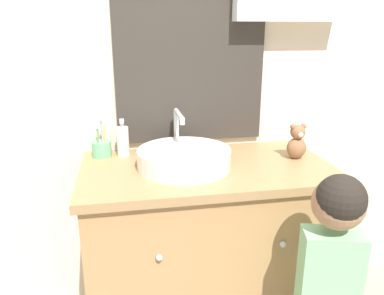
{
  "coord_description": "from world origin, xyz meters",
  "views": [
    {
      "loc": [
        -0.33,
        -1.13,
        1.38
      ],
      "look_at": [
        -0.07,
        0.26,
        0.94
      ],
      "focal_mm": 35.0,
      "sensor_mm": 36.0,
      "label": 1
    }
  ],
  "objects_px": {
    "child_figure": "(329,276)",
    "teddy_bear": "(297,142)",
    "sink_basin": "(184,157)",
    "soap_dispenser": "(123,141)",
    "toothbrush_holder": "(102,147)"
  },
  "relations": [
    {
      "from": "sink_basin",
      "to": "teddy_bear",
      "type": "xyz_separation_m",
      "value": [
        0.51,
        0.02,
        0.03
      ]
    },
    {
      "from": "sink_basin",
      "to": "toothbrush_holder",
      "type": "height_order",
      "value": "sink_basin"
    },
    {
      "from": "teddy_bear",
      "to": "child_figure",
      "type": "bearing_deg",
      "value": -100.23
    },
    {
      "from": "soap_dispenser",
      "to": "teddy_bear",
      "type": "relative_size",
      "value": 1.07
    },
    {
      "from": "sink_basin",
      "to": "teddy_bear",
      "type": "height_order",
      "value": "sink_basin"
    },
    {
      "from": "sink_basin",
      "to": "child_figure",
      "type": "relative_size",
      "value": 0.45
    },
    {
      "from": "child_figure",
      "to": "teddy_bear",
      "type": "height_order",
      "value": "teddy_bear"
    },
    {
      "from": "soap_dispenser",
      "to": "teddy_bear",
      "type": "bearing_deg",
      "value": -13.67
    },
    {
      "from": "toothbrush_holder",
      "to": "teddy_bear",
      "type": "bearing_deg",
      "value": -12.16
    },
    {
      "from": "soap_dispenser",
      "to": "child_figure",
      "type": "distance_m",
      "value": 1.0
    },
    {
      "from": "toothbrush_holder",
      "to": "child_figure",
      "type": "xyz_separation_m",
      "value": [
        0.76,
        -0.68,
        -0.29
      ]
    },
    {
      "from": "toothbrush_holder",
      "to": "teddy_bear",
      "type": "xyz_separation_m",
      "value": [
        0.85,
        -0.18,
        0.03
      ]
    },
    {
      "from": "toothbrush_holder",
      "to": "teddy_bear",
      "type": "relative_size",
      "value": 1.22
    },
    {
      "from": "sink_basin",
      "to": "soap_dispenser",
      "type": "bearing_deg",
      "value": 140.35
    },
    {
      "from": "sink_basin",
      "to": "soap_dispenser",
      "type": "distance_m",
      "value": 0.32
    }
  ]
}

